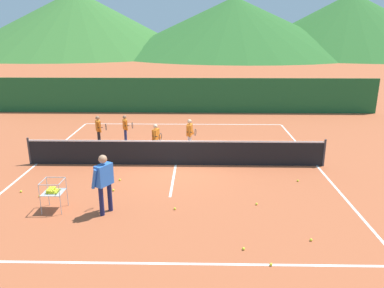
{
  "coord_description": "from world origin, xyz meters",
  "views": [
    {
      "loc": [
        0.89,
        -13.3,
        4.93
      ],
      "look_at": [
        0.63,
        -0.22,
        0.91
      ],
      "focal_mm": 34.58,
      "sensor_mm": 36.0,
      "label": 1
    }
  ],
  "objects": [
    {
      "name": "tennis_ball_0",
      "position": [
        -1.85,
        -2.46,
        0.03
      ],
      "size": [
        0.07,
        0.07,
        0.07
      ],
      "primitive_type": "sphere",
      "color": "yellow",
      "rests_on": "ground"
    },
    {
      "name": "hill_0",
      "position": [
        -25.57,
        70.46,
        6.62
      ],
      "size": [
        51.89,
        51.89,
        13.25
      ],
      "primitive_type": "cone",
      "color": "#38702D",
      "rests_on": "ground"
    },
    {
      "name": "line_baseline_near",
      "position": [
        0.0,
        -6.29,
        0.0
      ],
      "size": [
        10.77,
        0.08,
        0.01
      ],
      "primitive_type": "cube",
      "color": "white",
      "rests_on": "ground"
    },
    {
      "name": "hill_1",
      "position": [
        32.29,
        68.94,
        6.24
      ],
      "size": [
        48.0,
        48.0,
        12.48
      ],
      "primitive_type": "cone",
      "color": "#2D6628",
      "rests_on": "ground"
    },
    {
      "name": "tennis_net",
      "position": [
        0.0,
        0.0,
        0.5
      ],
      "size": [
        11.3,
        0.08,
        1.05
      ],
      "color": "#333338",
      "rests_on": "ground"
    },
    {
      "name": "instructor",
      "position": [
        -1.72,
        -3.93,
        1.04
      ],
      "size": [
        0.56,
        0.85,
        1.73
      ],
      "color": "#191E4C",
      "rests_on": "ground"
    },
    {
      "name": "ground_plane",
      "position": [
        0.0,
        0.0,
        0.0
      ],
      "size": [
        120.0,
        120.0,
        0.0
      ],
      "primitive_type": "plane",
      "color": "#B25633"
    },
    {
      "name": "tennis_ball_7",
      "position": [
        -4.04,
        -2.95,
        0.03
      ],
      "size": [
        0.07,
        0.07,
        0.07
      ],
      "primitive_type": "sphere",
      "color": "yellow",
      "rests_on": "ground"
    },
    {
      "name": "tennis_ball_9",
      "position": [
        4.27,
        -1.56,
        0.03
      ],
      "size": [
        0.07,
        0.07,
        0.07
      ],
      "primitive_type": "sphere",
      "color": "yellow",
      "rests_on": "ground"
    },
    {
      "name": "line_baseline_far",
      "position": [
        0.0,
        6.45,
        0.0
      ],
      "size": [
        10.77,
        0.08,
        0.01
      ],
      "primitive_type": "cube",
      "color": "white",
      "rests_on": "ground"
    },
    {
      "name": "windscreen_fence",
      "position": [
        0.0,
        9.48,
        1.08
      ],
      "size": [
        23.7,
        0.08,
        2.16
      ],
      "primitive_type": "cube",
      "color": "#1E5B2D",
      "rests_on": "ground"
    },
    {
      "name": "line_service_center",
      "position": [
        0.0,
        0.0,
        0.0
      ],
      "size": [
        0.08,
        5.76,
        0.01
      ],
      "primitive_type": "cube",
      "color": "white",
      "rests_on": "ground"
    },
    {
      "name": "tennis_ball_1",
      "position": [
        -4.77,
        -2.63,
        0.03
      ],
      "size": [
        0.07,
        0.07,
        0.07
      ],
      "primitive_type": "sphere",
      "color": "yellow",
      "rests_on": "ground"
    },
    {
      "name": "line_sideline_west",
      "position": [
        -5.39,
        0.0,
        0.0
      ],
      "size": [
        0.08,
        12.74,
        0.01
      ],
      "primitive_type": "cube",
      "color": "white",
      "rests_on": "ground"
    },
    {
      "name": "tennis_ball_2",
      "position": [
        2.6,
        -3.36,
        0.03
      ],
      "size": [
        0.07,
        0.07,
        0.07
      ],
      "primitive_type": "sphere",
      "color": "yellow",
      "rests_on": "ground"
    },
    {
      "name": "tennis_ball_6",
      "position": [
        3.65,
        -5.3,
        0.03
      ],
      "size": [
        0.07,
        0.07,
        0.07
      ],
      "primitive_type": "sphere",
      "color": "yellow",
      "rests_on": "ground"
    },
    {
      "name": "student_3",
      "position": [
        0.5,
        1.81,
        0.82
      ],
      "size": [
        0.42,
        0.7,
        1.37
      ],
      "color": "silver",
      "rests_on": "ground"
    },
    {
      "name": "student_1",
      "position": [
        -2.48,
        2.99,
        0.76
      ],
      "size": [
        0.55,
        0.52,
        1.26
      ],
      "color": "navy",
      "rests_on": "ground"
    },
    {
      "name": "tennis_ball_3",
      "position": [
        1.95,
        -5.72,
        0.03
      ],
      "size": [
        0.07,
        0.07,
        0.07
      ],
      "primitive_type": "sphere",
      "color": "yellow",
      "rests_on": "ground"
    },
    {
      "name": "tennis_ball_5",
      "position": [
        0.21,
        -3.71,
        0.03
      ],
      "size": [
        0.07,
        0.07,
        0.07
      ],
      "primitive_type": "sphere",
      "color": "yellow",
      "rests_on": "ground"
    },
    {
      "name": "student_2",
      "position": [
        -0.88,
        1.29,
        0.77
      ],
      "size": [
        0.42,
        0.69,
        1.28
      ],
      "color": "silver",
      "rests_on": "ground"
    },
    {
      "name": "tennis_ball_8",
      "position": [
        -1.82,
        -1.6,
        0.03
      ],
      "size": [
        0.07,
        0.07,
        0.07
      ],
      "primitive_type": "sphere",
      "color": "yellow",
      "rests_on": "ground"
    },
    {
      "name": "line_sideline_east",
      "position": [
        5.39,
        0.0,
        0.0
      ],
      "size": [
        0.08,
        12.74,
        0.01
      ],
      "primitive_type": "cube",
      "color": "white",
      "rests_on": "ground"
    },
    {
      "name": "student_0",
      "position": [
        -3.58,
        2.51,
        0.8
      ],
      "size": [
        0.6,
        0.55,
        1.34
      ],
      "color": "black",
      "rests_on": "ground"
    },
    {
      "name": "hill_2",
      "position": [
        8.08,
        68.04,
        5.83
      ],
      "size": [
        51.89,
        51.89,
        11.66
      ],
      "primitive_type": "cone",
      "color": "#2D6628",
      "rests_on": "ground"
    },
    {
      "name": "ball_cart",
      "position": [
        -3.25,
        -3.78,
        0.6
      ],
      "size": [
        0.58,
        0.58,
        0.9
      ],
      "color": "#B7B7BC",
      "rests_on": "ground"
    },
    {
      "name": "tennis_ball_4",
      "position": [
        2.48,
        -6.32,
        0.03
      ],
      "size": [
        0.07,
        0.07,
        0.07
      ],
      "primitive_type": "sphere",
      "color": "yellow",
      "rests_on": "ground"
    }
  ]
}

